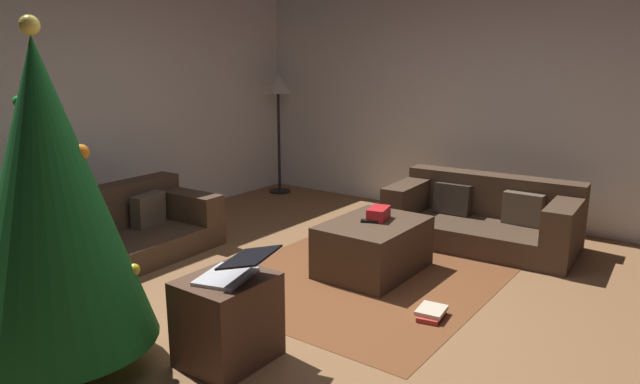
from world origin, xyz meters
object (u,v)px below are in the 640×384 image
couch_right (484,217)px  christmas_tree (49,197)px  tv_remote (371,221)px  corner_lamp (278,93)px  laptop (235,269)px  ottoman (373,247)px  couch_left (123,230)px  book_stack (431,313)px  side_table (228,319)px  gift_box (379,213)px

couch_right → christmas_tree: christmas_tree is taller
tv_remote → corner_lamp: 3.16m
christmas_tree → laptop: christmas_tree is taller
christmas_tree → ottoman: bearing=-14.3°
couch_left → book_stack: size_ratio=5.85×
couch_left → side_table: size_ratio=3.06×
couch_right → corner_lamp: corner_lamp is taller
couch_left → side_table: 2.16m
laptop → book_stack: laptop is taller
gift_box → side_table: gift_box is taller
gift_box → laptop: 1.80m
christmas_tree → corner_lamp: size_ratio=1.26×
couch_right → ottoman: couch_right is taller
book_stack → side_table: bearing=149.3°
corner_lamp → couch_right: bearing=-98.5°
laptop → corner_lamp: (3.45, 2.59, 0.73)m
christmas_tree → book_stack: size_ratio=7.20×
christmas_tree → book_stack: bearing=-36.5°
christmas_tree → laptop: (0.65, -0.70, -0.45)m
tv_remote → book_stack: size_ratio=0.59×
couch_left → corner_lamp: corner_lamp is taller
couch_right → corner_lamp: 3.18m
christmas_tree → corner_lamp: christmas_tree is taller
couch_left → couch_right: couch_right is taller
ottoman → laptop: (-1.71, -0.10, 0.36)m
gift_box → tv_remote: (-0.12, 0.01, -0.04)m
laptop → corner_lamp: corner_lamp is taller
couch_left → ottoman: 2.24m
tv_remote → gift_box: bearing=-29.7°
tv_remote → corner_lamp: size_ratio=0.10×
couch_right → book_stack: bearing=96.6°
tv_remote → corner_lamp: corner_lamp is taller
book_stack → laptop: bearing=151.0°
couch_right → couch_left: bearing=40.1°
couch_left → side_table: bearing=68.1°
couch_left → laptop: size_ratio=3.24×
gift_box → book_stack: bearing=-127.2°
couch_right → laptop: bearing=80.1°
couch_right → tv_remote: bearing=66.9°
ottoman → book_stack: ottoman is taller
christmas_tree → book_stack: christmas_tree is taller
side_table → christmas_tree: bearing=134.4°
side_table → laptop: bearing=-73.7°
ottoman → gift_box: (0.09, 0.01, 0.27)m
gift_box → book_stack: 1.08m
laptop → ottoman: bearing=3.4°
gift_box → corner_lamp: corner_lamp is taller
couch_left → couch_right: 3.38m
tv_remote → corner_lamp: (1.76, 2.48, 0.87)m
book_stack → corner_lamp: (2.24, 3.26, 1.28)m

